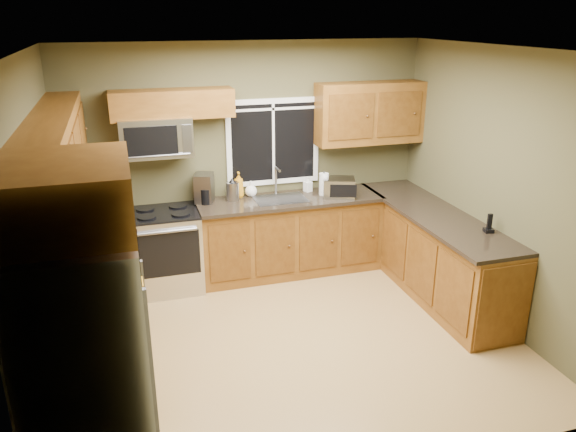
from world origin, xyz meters
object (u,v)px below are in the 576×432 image
kettle (233,190)px  paper_towel_roll (324,184)px  refrigerator (89,369)px  coffee_maker (204,189)px  microwave (156,137)px  cordless_phone (489,227)px  soap_bottle_b (308,184)px  soap_bottle_a (239,185)px  range (166,250)px  toaster_oven (339,188)px  soap_bottle_c (251,189)px

kettle → paper_towel_roll: 1.08m
refrigerator → coffee_maker: 3.17m
microwave → kettle: microwave is taller
refrigerator → kettle: size_ratio=6.72×
paper_towel_roll → refrigerator: bearing=-132.7°
refrigerator → cordless_phone: (3.72, 1.18, 0.10)m
coffee_maker → soap_bottle_b: coffee_maker is taller
refrigerator → soap_bottle_a: 3.40m
refrigerator → range: bearing=76.0°
range → cordless_phone: bearing=-27.6°
kettle → coffee_maker: bearing=171.7°
refrigerator → soap_bottle_b: size_ratio=9.75×
refrigerator → cordless_phone: refrigerator is taller
microwave → paper_towel_roll: 2.00m
toaster_oven → coffee_maker: (-1.54, 0.27, 0.04)m
microwave → soap_bottle_b: size_ratio=4.12×
range → soap_bottle_c: (1.05, 0.23, 0.56)m
kettle → soap_bottle_a: 0.15m
toaster_oven → kettle: kettle is taller
refrigerator → range: refrigerator is taller
paper_towel_roll → soap_bottle_c: 0.86m
refrigerator → toaster_oven: bearing=44.5°
microwave → toaster_oven: 2.15m
microwave → cordless_phone: 3.56m
refrigerator → microwave: (0.69, 2.91, 0.83)m
toaster_oven → paper_towel_roll: 0.19m
soap_bottle_a → cordless_phone: (2.12, -1.82, -0.09)m
microwave → soap_bottle_a: 1.11m
refrigerator → cordless_phone: 3.90m
kettle → cordless_phone: 2.80m
toaster_oven → soap_bottle_a: size_ratio=1.42×
coffee_maker → soap_bottle_c: coffee_maker is taller
refrigerator → paper_towel_roll: 3.81m
toaster_oven → coffee_maker: coffee_maker is taller
microwave → kettle: 1.05m
range → cordless_phone: (3.03, -1.59, 0.53)m
range → coffee_maker: size_ratio=2.86×
paper_towel_roll → soap_bottle_a: 1.00m
coffee_maker → kettle: size_ratio=1.22×
paper_towel_roll → toaster_oven: bearing=-43.0°
soap_bottle_b → soap_bottle_a: bearing=178.3°
toaster_oven → refrigerator: bearing=-135.5°
kettle → soap_bottle_c: kettle is taller
paper_towel_roll → soap_bottle_b: bearing=128.7°
microwave → soap_bottle_c: (1.05, 0.09, -0.70)m
toaster_oven → soap_bottle_b: size_ratio=2.33×
microwave → soap_bottle_a: (0.91, 0.09, -0.64)m
soap_bottle_b → soap_bottle_c: (-0.70, 0.03, -0.00)m
kettle → soap_bottle_a: bearing=48.5°
coffee_maker → kettle: (0.32, -0.05, -0.03)m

